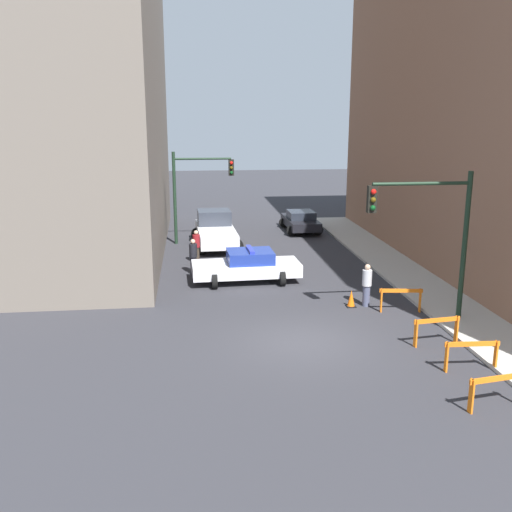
% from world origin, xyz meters
% --- Properties ---
extents(ground_plane, '(120.00, 120.00, 0.00)m').
position_xyz_m(ground_plane, '(0.00, 0.00, 0.00)').
color(ground_plane, '#2D2D33').
extents(sidewalk_right, '(2.40, 44.00, 0.12)m').
position_xyz_m(sidewalk_right, '(6.20, 0.00, 0.06)').
color(sidewalk_right, '#B2ADA3').
rests_on(sidewalk_right, ground_plane).
extents(building_corner_left, '(14.00, 20.00, 23.22)m').
position_xyz_m(building_corner_left, '(-12.00, 14.00, 11.61)').
color(building_corner_left, '#6B6056').
rests_on(building_corner_left, ground_plane).
extents(traffic_light_near, '(3.64, 0.35, 5.20)m').
position_xyz_m(traffic_light_near, '(4.73, 1.31, 3.53)').
color(traffic_light_near, black).
rests_on(traffic_light_near, sidewalk_right).
extents(traffic_light_far, '(3.44, 0.35, 5.20)m').
position_xyz_m(traffic_light_far, '(-3.30, 15.16, 3.40)').
color(traffic_light_far, black).
rests_on(traffic_light_far, ground_plane).
extents(police_car, '(4.77, 2.48, 1.52)m').
position_xyz_m(police_car, '(-1.13, 7.05, 0.72)').
color(police_car, white).
rests_on(police_car, ground_plane).
extents(white_truck, '(2.78, 5.47, 1.90)m').
position_xyz_m(white_truck, '(-2.18, 14.32, 0.91)').
color(white_truck, silver).
rests_on(white_truck, ground_plane).
extents(parked_car_near, '(2.31, 4.32, 1.31)m').
position_xyz_m(parked_car_near, '(3.36, 17.96, 0.67)').
color(parked_car_near, black).
rests_on(parked_car_near, ground_plane).
extents(pedestrian_crossing, '(0.49, 0.49, 1.66)m').
position_xyz_m(pedestrian_crossing, '(-3.46, 8.55, 0.86)').
color(pedestrian_crossing, black).
rests_on(pedestrian_crossing, ground_plane).
extents(pedestrian_corner, '(0.36, 0.36, 1.66)m').
position_xyz_m(pedestrian_corner, '(-3.29, 10.58, 0.86)').
color(pedestrian_corner, '#382D23').
rests_on(pedestrian_corner, ground_plane).
extents(pedestrian_sidewalk, '(0.50, 0.50, 1.66)m').
position_xyz_m(pedestrian_sidewalk, '(3.09, 3.23, 0.86)').
color(pedestrian_sidewalk, '#474C66').
rests_on(pedestrian_sidewalk, ground_plane).
extents(barrier_front, '(1.59, 0.40, 0.90)m').
position_xyz_m(barrier_front, '(3.90, -4.86, 0.62)').
color(barrier_front, orange).
rests_on(barrier_front, ground_plane).
extents(barrier_mid, '(1.60, 0.24, 0.90)m').
position_xyz_m(barrier_mid, '(4.33, -2.72, 0.62)').
color(barrier_mid, orange).
rests_on(barrier_mid, ground_plane).
extents(barrier_back, '(1.59, 0.34, 0.90)m').
position_xyz_m(barrier_back, '(4.15, -0.75, 0.62)').
color(barrier_back, orange).
rests_on(barrier_back, ground_plane).
extents(barrier_corner, '(1.59, 0.35, 0.90)m').
position_xyz_m(barrier_corner, '(4.15, 2.41, 0.62)').
color(barrier_corner, orange).
rests_on(barrier_corner, ground_plane).
extents(traffic_cone, '(0.36, 0.36, 0.66)m').
position_xyz_m(traffic_cone, '(2.50, 3.22, 0.32)').
color(traffic_cone, black).
rests_on(traffic_cone, ground_plane).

